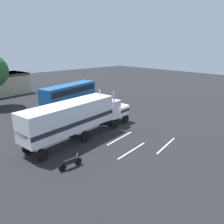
{
  "coord_description": "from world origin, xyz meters",
  "views": [
    {
      "loc": [
        -19.14,
        -18.73,
        9.6
      ],
      "look_at": [
        -1.22,
        0.37,
        1.6
      ],
      "focal_mm": 34.86,
      "sensor_mm": 36.0,
      "label": 1
    }
  ],
  "objects_px": {
    "semi_truck": "(78,116)",
    "motorcycle": "(70,163)",
    "person_bystander": "(77,120)",
    "parked_bus": "(70,92)"
  },
  "relations": [
    {
      "from": "semi_truck",
      "to": "motorcycle",
      "type": "distance_m",
      "value": 6.34
    },
    {
      "from": "semi_truck",
      "to": "motorcycle",
      "type": "xyz_separation_m",
      "value": [
        -3.97,
        -4.5,
        -2.04
      ]
    },
    {
      "from": "semi_truck",
      "to": "person_bystander",
      "type": "xyz_separation_m",
      "value": [
        1.82,
        2.89,
        -1.63
      ]
    },
    {
      "from": "semi_truck",
      "to": "motorcycle",
      "type": "bearing_deg",
      "value": -131.43
    },
    {
      "from": "person_bystander",
      "to": "motorcycle",
      "type": "height_order",
      "value": "person_bystander"
    },
    {
      "from": "semi_truck",
      "to": "person_bystander",
      "type": "distance_m",
      "value": 3.78
    },
    {
      "from": "semi_truck",
      "to": "parked_bus",
      "type": "height_order",
      "value": "semi_truck"
    },
    {
      "from": "semi_truck",
      "to": "parked_bus",
      "type": "bearing_deg",
      "value": 60.99
    },
    {
      "from": "person_bystander",
      "to": "motorcycle",
      "type": "distance_m",
      "value": 9.4
    },
    {
      "from": "semi_truck",
      "to": "parked_bus",
      "type": "relative_size",
      "value": 1.27
    }
  ]
}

